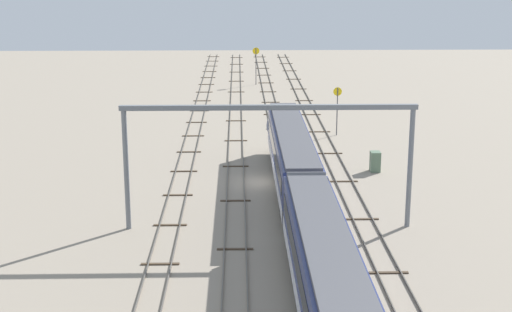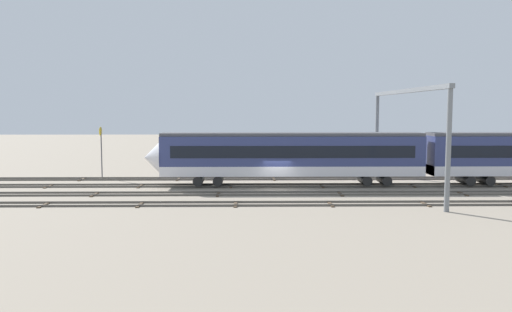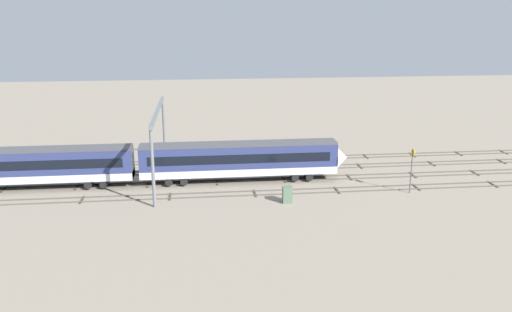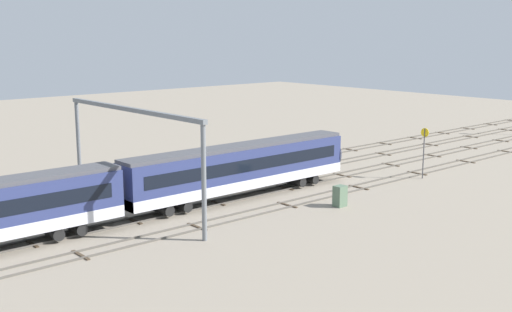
% 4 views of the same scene
% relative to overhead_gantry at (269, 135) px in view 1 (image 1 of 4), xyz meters
% --- Properties ---
extents(ground_plane, '(200.83, 200.83, 0.00)m').
position_rel_overhead_gantry_xyz_m(ground_plane, '(11.19, 0.04, -6.77)').
color(ground_plane, gray).
extents(track_near_foreground, '(184.83, 2.40, 0.16)m').
position_rel_overhead_gantry_xyz_m(track_near_foreground, '(11.19, -6.97, -6.69)').
color(track_near_foreground, '#59544C').
rests_on(track_near_foreground, ground).
extents(track_with_train, '(184.83, 2.40, 0.16)m').
position_rel_overhead_gantry_xyz_m(track_with_train, '(11.19, -2.30, -6.69)').
color(track_with_train, '#59544C').
rests_on(track_with_train, ground).
extents(track_middle, '(184.83, 2.40, 0.16)m').
position_rel_overhead_gantry_xyz_m(track_middle, '(11.19, 2.38, -6.69)').
color(track_middle, '#59544C').
rests_on(track_middle, ground).
extents(track_second_far, '(184.83, 2.40, 0.16)m').
position_rel_overhead_gantry_xyz_m(track_second_far, '(11.19, 7.05, -6.69)').
color(track_second_far, '#59544C').
rests_on(track_second_far, ground).
extents(overhead_gantry, '(0.40, 20.46, 8.87)m').
position_rel_overhead_gantry_xyz_m(overhead_gantry, '(0.00, 0.00, 0.00)').
color(overhead_gantry, slate).
rests_on(overhead_gantry, ground).
extents(speed_sign_near_foreground, '(0.14, 1.06, 5.75)m').
position_rel_overhead_gantry_xyz_m(speed_sign_near_foreground, '(64.38, -0.68, -2.94)').
color(speed_sign_near_foreground, '#4C4C51').
rests_on(speed_sign_near_foreground, ground).
extents(speed_sign_mid_trackside, '(0.14, 0.93, 5.29)m').
position_rel_overhead_gantry_xyz_m(speed_sign_mid_trackside, '(29.12, -8.66, -3.33)').
color(speed_sign_mid_trackside, '#4C4C51').
rests_on(speed_sign_mid_trackside, ground).
extents(relay_cabinet, '(1.05, 0.87, 1.84)m').
position_rel_overhead_gantry_xyz_m(relay_cabinet, '(14.42, -10.22, -5.85)').
color(relay_cabinet, '#597259').
rests_on(relay_cabinet, ground).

